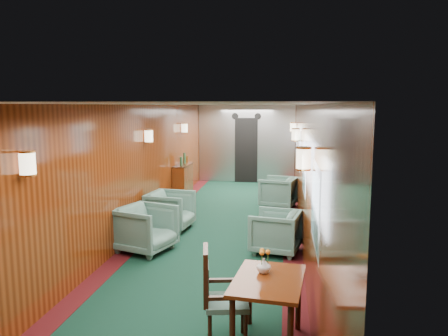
% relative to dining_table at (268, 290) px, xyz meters
% --- Properties ---
extents(room, '(12.00, 12.10, 2.40)m').
position_rel_dining_table_xyz_m(room, '(-1.06, 3.49, 1.04)').
color(room, '#0D3122').
rests_on(room, ground).
extents(bulkhead, '(2.98, 0.17, 2.39)m').
position_rel_dining_table_xyz_m(bulkhead, '(-1.06, 9.41, 0.59)').
color(bulkhead, '#B8BCC0').
rests_on(bulkhead, ground).
extents(windows_right, '(0.02, 8.60, 0.80)m').
position_rel_dining_table_xyz_m(windows_right, '(0.43, 3.74, 0.86)').
color(windows_right, '#AFB1B6').
rests_on(windows_right, ground).
extents(wall_sconces, '(2.97, 7.97, 0.25)m').
position_rel_dining_table_xyz_m(wall_sconces, '(-1.06, 4.06, 1.20)').
color(wall_sconces, '#FFEFC6').
rests_on(wall_sconces, ground).
extents(dining_table, '(0.76, 1.01, 0.71)m').
position_rel_dining_table_xyz_m(dining_table, '(0.00, 0.00, 0.00)').
color(dining_table, '#64280D').
rests_on(dining_table, ground).
extents(side_chair, '(0.51, 0.53, 0.99)m').
position_rel_dining_table_xyz_m(side_chair, '(-0.50, 0.01, -0.06)').
color(side_chair, '#204A46').
rests_on(side_chair, ground).
extents(credenza, '(0.32, 1.02, 1.19)m').
position_rel_dining_table_xyz_m(credenza, '(-2.40, 6.50, -0.12)').
color(credenza, '#64280D').
rests_on(credenza, ground).
extents(flower_vase, '(0.17, 0.17, 0.15)m').
position_rel_dining_table_xyz_m(flower_vase, '(-0.05, 0.15, 0.19)').
color(flower_vase, beige).
rests_on(flower_vase, dining_table).
extents(armchair_left_near, '(1.05, 1.04, 0.76)m').
position_rel_dining_table_xyz_m(armchair_left_near, '(-2.10, 2.61, -0.21)').
color(armchair_left_near, '#204A46').
rests_on(armchair_left_near, ground).
extents(armchair_left_far, '(0.91, 0.89, 0.74)m').
position_rel_dining_table_xyz_m(armchair_left_far, '(-2.03, 3.92, -0.22)').
color(armchair_left_far, '#204A46').
rests_on(armchair_left_far, ground).
extents(armchair_right_near, '(0.89, 0.87, 0.69)m').
position_rel_dining_table_xyz_m(armchair_right_near, '(0.01, 2.84, -0.25)').
color(armchair_right_near, '#204A46').
rests_on(armchair_right_near, ground).
extents(armchair_right_far, '(0.95, 0.94, 0.72)m').
position_rel_dining_table_xyz_m(armchair_right_far, '(-0.01, 6.07, -0.23)').
color(armchair_right_far, '#204A46').
rests_on(armchair_right_far, ground).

